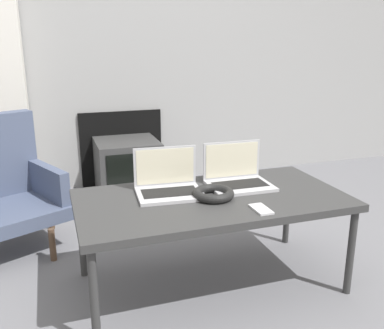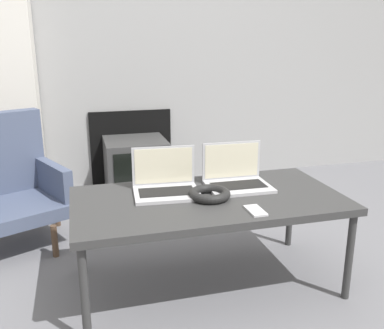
{
  "view_description": "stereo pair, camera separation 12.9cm",
  "coord_description": "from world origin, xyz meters",
  "px_view_note": "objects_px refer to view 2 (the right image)",
  "views": [
    {
      "loc": [
        -0.71,
        -1.55,
        1.2
      ],
      "look_at": [
        0.0,
        0.56,
        0.55
      ],
      "focal_mm": 40.0,
      "sensor_mm": 36.0,
      "label": 1
    },
    {
      "loc": [
        -0.59,
        -1.59,
        1.2
      ],
      "look_at": [
        0.0,
        0.56,
        0.55
      ],
      "focal_mm": 40.0,
      "sensor_mm": 36.0,
      "label": 2
    }
  ],
  "objects_px": {
    "laptop_left": "(166,184)",
    "headphones": "(210,194)",
    "laptop_right": "(236,178)",
    "phone": "(255,211)",
    "armchair": "(4,181)",
    "tv": "(136,166)"
  },
  "relations": [
    {
      "from": "laptop_left",
      "to": "headphones",
      "type": "bearing_deg",
      "value": -32.52
    },
    {
      "from": "laptop_right",
      "to": "headphones",
      "type": "distance_m",
      "value": 0.24
    },
    {
      "from": "phone",
      "to": "laptop_left",
      "type": "bearing_deg",
      "value": 133.04
    },
    {
      "from": "armchair",
      "to": "tv",
      "type": "bearing_deg",
      "value": 12.61
    },
    {
      "from": "tv",
      "to": "armchair",
      "type": "distance_m",
      "value": 1.14
    },
    {
      "from": "laptop_right",
      "to": "tv",
      "type": "height_order",
      "value": "laptop_right"
    },
    {
      "from": "laptop_left",
      "to": "armchair",
      "type": "relative_size",
      "value": 0.43
    },
    {
      "from": "headphones",
      "to": "armchair",
      "type": "relative_size",
      "value": 0.26
    },
    {
      "from": "laptop_right",
      "to": "armchair",
      "type": "distance_m",
      "value": 1.42
    },
    {
      "from": "laptop_left",
      "to": "headphones",
      "type": "xyz_separation_m",
      "value": [
        0.19,
        -0.14,
        -0.02
      ]
    },
    {
      "from": "laptop_left",
      "to": "tv",
      "type": "bearing_deg",
      "value": 93.1
    },
    {
      "from": "headphones",
      "to": "tv",
      "type": "height_order",
      "value": "headphones"
    },
    {
      "from": "phone",
      "to": "armchair",
      "type": "relative_size",
      "value": 0.16
    },
    {
      "from": "headphones",
      "to": "tv",
      "type": "relative_size",
      "value": 0.41
    },
    {
      "from": "headphones",
      "to": "phone",
      "type": "height_order",
      "value": "headphones"
    },
    {
      "from": "laptop_left",
      "to": "armchair",
      "type": "height_order",
      "value": "armchair"
    },
    {
      "from": "laptop_left",
      "to": "laptop_right",
      "type": "height_order",
      "value": "same"
    },
    {
      "from": "laptop_left",
      "to": "phone",
      "type": "distance_m",
      "value": 0.48
    },
    {
      "from": "laptop_right",
      "to": "armchair",
      "type": "xyz_separation_m",
      "value": [
        -1.23,
        0.7,
        -0.14
      ]
    },
    {
      "from": "headphones",
      "to": "tv",
      "type": "xyz_separation_m",
      "value": [
        -0.15,
        1.52,
        -0.28
      ]
    },
    {
      "from": "tv",
      "to": "laptop_left",
      "type": "bearing_deg",
      "value": -91.63
    },
    {
      "from": "laptop_left",
      "to": "armchair",
      "type": "bearing_deg",
      "value": 145.34
    }
  ]
}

